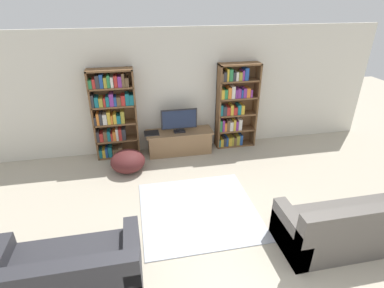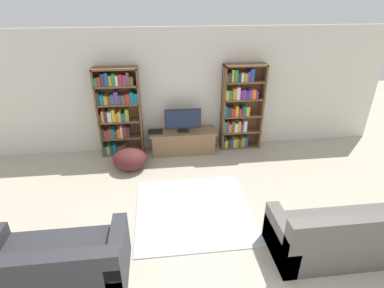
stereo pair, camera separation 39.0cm
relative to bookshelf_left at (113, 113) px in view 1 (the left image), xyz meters
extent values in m
cube|color=silver|center=(1.45, 0.18, 0.33)|extent=(8.80, 0.06, 2.60)
cube|color=brown|center=(-0.39, -0.02, -0.03)|extent=(0.04, 0.30, 1.88)
cube|color=brown|center=(0.46, -0.02, -0.03)|extent=(0.04, 0.30, 1.88)
cube|color=brown|center=(0.03, 0.11, -0.03)|extent=(0.89, 0.04, 1.88)
cube|color=brown|center=(0.03, -0.02, 0.89)|extent=(0.89, 0.30, 0.04)
cube|color=brown|center=(0.03, -0.02, -0.95)|extent=(0.86, 0.30, 0.04)
cube|color=#196B75|center=(-0.35, -0.03, -0.85)|extent=(0.06, 0.24, 0.18)
cube|color=gold|center=(-0.28, -0.03, -0.85)|extent=(0.06, 0.24, 0.18)
cube|color=#234C99|center=(-0.22, -0.03, -0.84)|extent=(0.05, 0.24, 0.20)
cube|color=#196B75|center=(-0.15, -0.03, -0.83)|extent=(0.08, 0.24, 0.22)
cube|color=brown|center=(-0.08, -0.03, -0.85)|extent=(0.04, 0.24, 0.16)
cube|color=brown|center=(-0.02, -0.03, -0.85)|extent=(0.08, 0.24, 0.17)
cube|color=brown|center=(0.07, -0.03, -0.83)|extent=(0.08, 0.24, 0.20)
cube|color=brown|center=(0.03, -0.02, -0.58)|extent=(0.86, 0.30, 0.04)
cube|color=#333338|center=(-0.35, -0.03, -0.45)|extent=(0.05, 0.24, 0.23)
cube|color=#B72D28|center=(-0.28, -0.03, -0.47)|extent=(0.07, 0.24, 0.18)
cube|color=brown|center=(-0.20, -0.03, -0.45)|extent=(0.07, 0.24, 0.21)
cube|color=#196B75|center=(-0.13, -0.03, -0.45)|extent=(0.06, 0.24, 0.21)
cube|color=#B72D28|center=(-0.07, -0.03, -0.48)|extent=(0.04, 0.24, 0.17)
cube|color=orange|center=(-0.02, -0.03, -0.46)|extent=(0.06, 0.24, 0.20)
cube|color=silver|center=(0.04, -0.03, -0.43)|extent=(0.05, 0.24, 0.25)
cube|color=#B72D28|center=(0.10, -0.03, -0.44)|extent=(0.06, 0.24, 0.24)
cube|color=#333338|center=(0.18, -0.03, -0.44)|extent=(0.08, 0.24, 0.24)
cube|color=brown|center=(0.03, -0.02, -0.20)|extent=(0.86, 0.30, 0.04)
cube|color=#333338|center=(-0.35, -0.03, -0.10)|extent=(0.05, 0.24, 0.17)
cube|color=orange|center=(-0.30, -0.03, -0.06)|extent=(0.05, 0.24, 0.24)
cube|color=#333338|center=(-0.24, -0.03, -0.07)|extent=(0.06, 0.24, 0.23)
cube|color=silver|center=(-0.17, -0.03, -0.07)|extent=(0.08, 0.24, 0.22)
cube|color=gold|center=(-0.08, -0.03, -0.05)|extent=(0.06, 0.24, 0.26)
cube|color=orange|center=(-0.03, -0.03, -0.09)|extent=(0.04, 0.24, 0.18)
cube|color=gold|center=(0.03, -0.03, -0.08)|extent=(0.06, 0.24, 0.21)
cube|color=#196B75|center=(0.11, -0.03, -0.10)|extent=(0.08, 0.24, 0.17)
cube|color=#9E9333|center=(0.19, -0.03, -0.06)|extent=(0.07, 0.24, 0.25)
cube|color=brown|center=(0.03, -0.02, 0.18)|extent=(0.86, 0.30, 0.04)
cube|color=#333338|center=(-0.35, -0.03, 0.32)|extent=(0.05, 0.24, 0.25)
cube|color=#196B75|center=(-0.28, -0.03, 0.30)|extent=(0.07, 0.24, 0.20)
cube|color=#9E9333|center=(-0.20, -0.03, 0.28)|extent=(0.08, 0.24, 0.18)
cube|color=#B72D28|center=(-0.13, -0.03, 0.28)|extent=(0.04, 0.24, 0.18)
cube|color=#196B75|center=(-0.07, -0.03, 0.29)|extent=(0.06, 0.24, 0.20)
cube|color=#7F338C|center=(0.01, -0.03, 0.32)|extent=(0.08, 0.24, 0.25)
cube|color=#234C99|center=(0.08, -0.03, 0.29)|extent=(0.05, 0.24, 0.19)
cube|color=brown|center=(0.15, -0.03, 0.29)|extent=(0.08, 0.24, 0.18)
cube|color=#B72D28|center=(0.23, -0.03, 0.30)|extent=(0.08, 0.24, 0.21)
cube|color=#196B75|center=(0.32, -0.03, 0.31)|extent=(0.08, 0.24, 0.24)
cube|color=#196B75|center=(0.40, -0.03, 0.30)|extent=(0.08, 0.24, 0.21)
cube|color=brown|center=(0.03, -0.02, 0.55)|extent=(0.86, 0.30, 0.04)
cube|color=#2D7F47|center=(-0.34, -0.03, 0.65)|extent=(0.06, 0.24, 0.17)
cube|color=#B72D28|center=(-0.28, -0.03, 0.66)|extent=(0.06, 0.24, 0.18)
cube|color=#333338|center=(-0.21, -0.03, 0.69)|extent=(0.07, 0.24, 0.24)
cube|color=#234C99|center=(-0.13, -0.03, 0.70)|extent=(0.06, 0.24, 0.26)
cube|color=#9E9333|center=(-0.06, -0.03, 0.67)|extent=(0.06, 0.24, 0.20)
cube|color=#2D7F47|center=(0.00, -0.03, 0.69)|extent=(0.06, 0.24, 0.24)
cube|color=silver|center=(0.06, -0.03, 0.67)|extent=(0.05, 0.24, 0.20)
cube|color=#B72D28|center=(0.13, -0.03, 0.68)|extent=(0.07, 0.24, 0.22)
cube|color=#7F338C|center=(0.21, -0.03, 0.67)|extent=(0.07, 0.24, 0.21)
cube|color=brown|center=(0.28, -0.03, 0.70)|extent=(0.05, 0.24, 0.26)
cube|color=brown|center=(0.34, -0.03, 0.66)|extent=(0.07, 0.24, 0.17)
cube|color=brown|center=(2.23, -0.02, -0.03)|extent=(0.04, 0.30, 1.88)
cube|color=brown|center=(3.09, -0.02, -0.03)|extent=(0.04, 0.30, 1.88)
cube|color=brown|center=(2.66, 0.11, -0.03)|extent=(0.89, 0.04, 1.88)
cube|color=brown|center=(2.66, -0.02, 0.89)|extent=(0.89, 0.30, 0.04)
cube|color=brown|center=(2.66, -0.02, -0.95)|extent=(0.86, 0.30, 0.04)
cube|color=#196B75|center=(2.27, -0.03, -0.85)|extent=(0.04, 0.24, 0.16)
cube|color=gold|center=(2.33, -0.03, -0.85)|extent=(0.07, 0.24, 0.18)
cube|color=#333338|center=(2.39, -0.03, -0.84)|extent=(0.06, 0.24, 0.20)
cube|color=#234C99|center=(2.45, -0.03, -0.83)|extent=(0.04, 0.24, 0.21)
cube|color=gold|center=(2.52, -0.03, -0.84)|extent=(0.08, 0.24, 0.20)
cube|color=#9E9333|center=(2.58, -0.03, -0.83)|extent=(0.04, 0.24, 0.21)
cube|color=brown|center=(2.64, -0.03, -0.84)|extent=(0.06, 0.24, 0.19)
cube|color=#9E9333|center=(2.71, -0.03, -0.82)|extent=(0.07, 0.24, 0.23)
cube|color=#234C99|center=(2.78, -0.03, -0.82)|extent=(0.06, 0.24, 0.24)
cube|color=brown|center=(2.66, -0.02, -0.58)|extent=(0.86, 0.30, 0.04)
cube|color=#2D7F47|center=(2.28, -0.03, -0.43)|extent=(0.06, 0.24, 0.26)
cube|color=#7F338C|center=(2.34, -0.03, -0.43)|extent=(0.05, 0.24, 0.26)
cube|color=orange|center=(2.39, -0.03, -0.46)|extent=(0.05, 0.24, 0.20)
cube|color=brown|center=(2.45, -0.03, -0.43)|extent=(0.06, 0.24, 0.25)
cube|color=silver|center=(2.53, -0.03, -0.46)|extent=(0.08, 0.24, 0.21)
cube|color=gold|center=(2.60, -0.03, -0.43)|extent=(0.05, 0.24, 0.25)
cube|color=#7F338C|center=(2.66, -0.03, -0.45)|extent=(0.05, 0.24, 0.21)
cube|color=silver|center=(2.73, -0.03, -0.43)|extent=(0.08, 0.24, 0.25)
cube|color=brown|center=(2.66, -0.02, -0.20)|extent=(0.86, 0.30, 0.04)
cube|color=#196B75|center=(2.28, -0.03, -0.06)|extent=(0.05, 0.24, 0.24)
cube|color=#333338|center=(2.35, -0.03, -0.08)|extent=(0.08, 0.24, 0.20)
cube|color=#B72D28|center=(2.44, -0.03, -0.09)|extent=(0.08, 0.24, 0.19)
cube|color=gold|center=(2.51, -0.03, -0.07)|extent=(0.06, 0.24, 0.22)
cube|color=#B72D28|center=(2.59, -0.03, -0.10)|extent=(0.08, 0.24, 0.17)
cube|color=#196B75|center=(2.68, -0.03, -0.07)|extent=(0.07, 0.24, 0.21)
cube|color=gold|center=(2.76, -0.03, -0.08)|extent=(0.07, 0.24, 0.20)
cube|color=brown|center=(2.66, -0.02, 0.18)|extent=(0.86, 0.30, 0.04)
cube|color=gold|center=(2.29, -0.03, 0.29)|extent=(0.07, 0.24, 0.20)
cube|color=#2D7F47|center=(2.36, -0.03, 0.30)|extent=(0.07, 0.24, 0.20)
cube|color=orange|center=(2.44, -0.03, 0.31)|extent=(0.07, 0.24, 0.24)
cube|color=silver|center=(2.52, -0.03, 0.32)|extent=(0.08, 0.24, 0.26)
cube|color=#7F338C|center=(2.59, -0.03, 0.29)|extent=(0.04, 0.24, 0.19)
cube|color=#7F338C|center=(2.65, -0.03, 0.30)|extent=(0.08, 0.24, 0.20)
cube|color=#234C99|center=(2.72, -0.03, 0.28)|extent=(0.04, 0.24, 0.18)
cube|color=#7F338C|center=(2.78, -0.03, 0.29)|extent=(0.07, 0.24, 0.20)
cube|color=orange|center=(2.86, -0.03, 0.30)|extent=(0.08, 0.24, 0.20)
cube|color=#7F338C|center=(2.93, -0.03, 0.28)|extent=(0.04, 0.24, 0.16)
cube|color=brown|center=(2.66, -0.02, 0.55)|extent=(0.86, 0.30, 0.04)
cube|color=brown|center=(2.27, -0.03, 0.66)|extent=(0.04, 0.24, 0.17)
cube|color=#333338|center=(2.32, -0.03, 0.67)|extent=(0.06, 0.24, 0.19)
cube|color=gold|center=(2.38, -0.03, 0.70)|extent=(0.04, 0.24, 0.25)
cube|color=#2D7F47|center=(2.45, -0.03, 0.69)|extent=(0.08, 0.24, 0.24)
cube|color=#333338|center=(2.52, -0.03, 0.66)|extent=(0.05, 0.24, 0.18)
cube|color=silver|center=(2.58, -0.03, 0.66)|extent=(0.05, 0.24, 0.18)
cube|color=#9E9333|center=(2.65, -0.03, 0.66)|extent=(0.07, 0.24, 0.18)
cube|color=#7F338C|center=(2.71, -0.03, 0.68)|extent=(0.04, 0.24, 0.21)
cube|color=#234C99|center=(2.78, -0.03, 0.70)|extent=(0.08, 0.24, 0.26)
cube|color=#8E6B47|center=(1.35, -0.12, -0.74)|extent=(1.35, 0.46, 0.47)
cube|color=#8E6B47|center=(1.35, -0.12, -0.49)|extent=(1.44, 0.49, 0.04)
cube|color=black|center=(1.35, -0.14, -0.45)|extent=(0.24, 0.16, 0.03)
cylinder|color=black|center=(1.35, -0.14, -0.41)|extent=(0.04, 0.04, 0.05)
cube|color=black|center=(1.35, -0.14, -0.17)|extent=(0.77, 0.04, 0.43)
cube|color=#19233D|center=(1.35, -0.16, -0.17)|extent=(0.71, 0.00, 0.39)
cube|color=#28282D|center=(0.75, -0.12, -0.46)|extent=(0.31, 0.26, 0.02)
cube|color=black|center=(0.75, -0.12, -0.44)|extent=(0.30, 0.25, 0.00)
cube|color=#B2B7C1|center=(1.32, -2.18, -0.96)|extent=(1.85, 1.82, 0.02)
cube|color=#2D2D33|center=(-0.46, -3.33, -0.75)|extent=(1.65, 0.92, 0.45)
cube|color=#2D2D33|center=(-0.46, -3.69, -0.34)|extent=(1.65, 0.18, 0.37)
cube|color=#2D2D33|center=(0.27, -3.33, -0.66)|extent=(0.18, 0.92, 0.63)
cube|color=#56514C|center=(3.29, -3.23, -0.76)|extent=(2.06, 0.81, 0.42)
cube|color=#56514C|center=(3.29, -3.55, -0.35)|extent=(2.06, 0.18, 0.42)
cube|color=#56514C|center=(2.35, -3.23, -0.67)|extent=(0.18, 0.81, 0.60)
ellipsoid|color=#4C1E1E|center=(0.22, -0.69, -0.76)|extent=(0.68, 0.68, 0.42)
camera|label=1|loc=(0.46, -5.95, 2.21)|focal=28.00mm
camera|label=2|loc=(0.84, -6.01, 2.21)|focal=28.00mm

